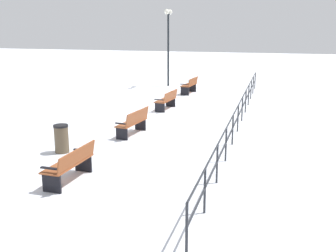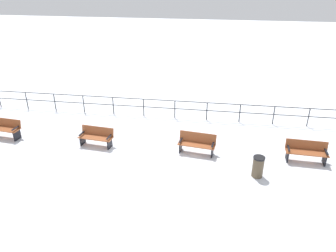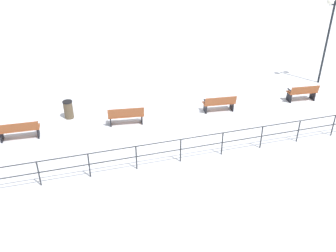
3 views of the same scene
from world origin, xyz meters
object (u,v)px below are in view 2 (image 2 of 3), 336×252
trash_bin (258,167)px  bench_nearest (5,128)px  bench_second (96,136)px  bench_fourth (306,151)px  bench_third (197,143)px

trash_bin → bench_nearest: bearing=-97.4°
bench_second → trash_bin: bearing=84.6°
bench_nearest → bench_fourth: bench_nearest is taller
bench_fourth → trash_bin: 2.48m
trash_bin → bench_fourth: bearing=124.2°
bench_third → bench_fourth: bearing=97.5°
bench_second → trash_bin: 7.01m
bench_nearest → trash_bin: (1.47, 11.33, -0.04)m
bench_nearest → bench_second: size_ratio=0.98×
bench_second → trash_bin: (1.38, 6.87, -0.01)m
bench_fourth → bench_third: bearing=-87.1°
bench_second → bench_third: bench_third is taller
bench_second → trash_bin: trash_bin is taller
bench_nearest → bench_third: size_ratio=0.94×
trash_bin → bench_third: bearing=-120.1°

